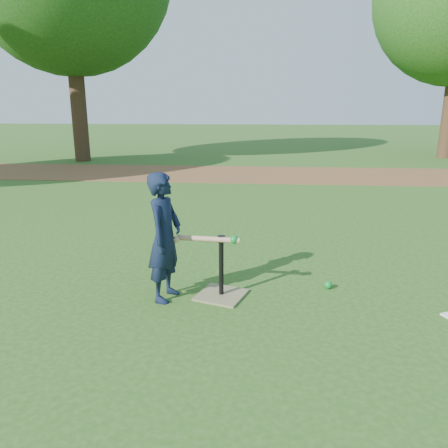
{
  "coord_description": "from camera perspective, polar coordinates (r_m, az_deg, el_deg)",
  "views": [
    {
      "loc": [
        0.06,
        -4.3,
        1.8
      ],
      "look_at": [
        -0.32,
        -0.08,
        0.65
      ],
      "focal_mm": 35.0,
      "sensor_mm": 36.0,
      "label": 1
    }
  ],
  "objects": [
    {
      "name": "ground",
      "position": [
        4.66,
        4.01,
        -7.56
      ],
      "size": [
        80.0,
        80.0,
        0.0
      ],
      "primitive_type": "plane",
      "color": "#285116",
      "rests_on": "ground"
    },
    {
      "name": "dirt_strip",
      "position": [
        11.94,
        4.79,
        6.51
      ],
      "size": [
        24.0,
        3.0,
        0.01
      ],
      "primitive_type": "cube",
      "color": "brown",
      "rests_on": "ground"
    },
    {
      "name": "child",
      "position": [
        4.12,
        -7.75,
        -1.73
      ],
      "size": [
        0.37,
        0.5,
        1.23
      ],
      "primitive_type": "imported",
      "rotation": [
        0.0,
        0.0,
        1.38
      ],
      "color": "black",
      "rests_on": "ground"
    },
    {
      "name": "wiffle_ball_ground",
      "position": [
        4.6,
        13.47,
        -7.74
      ],
      "size": [
        0.08,
        0.08,
        0.08
      ],
      "primitive_type": "sphere",
      "color": "#0B8228",
      "rests_on": "ground"
    },
    {
      "name": "batting_tee",
      "position": [
        4.29,
        -0.36,
        -8.04
      ],
      "size": [
        0.54,
        0.54,
        0.61
      ],
      "color": "olive",
      "rests_on": "ground"
    },
    {
      "name": "swing_action",
      "position": [
        4.11,
        -1.81,
        -2.0
      ],
      "size": [
        0.63,
        0.12,
        0.08
      ],
      "color": "tan",
      "rests_on": "ground"
    }
  ]
}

